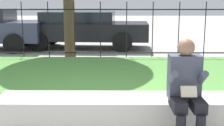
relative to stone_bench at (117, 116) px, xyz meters
name	(u,v)px	position (x,y,z in m)	size (l,w,h in m)	color
stone_bench	(117,116)	(0.00, 0.00, 0.00)	(3.12, 0.59, 0.46)	beige
person_seated_reader	(186,87)	(0.82, -0.33, 0.49)	(0.42, 0.73, 1.26)	black
grass_berm	(97,78)	(-0.39, 2.26, -0.06)	(9.48, 3.11, 0.30)	#569342
iron_fence	(101,32)	(-0.39, 4.24, 0.67)	(7.48, 0.03, 1.66)	black
car_parked_center	(83,28)	(-1.16, 7.23, 0.51)	(4.63, 2.16, 1.30)	black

